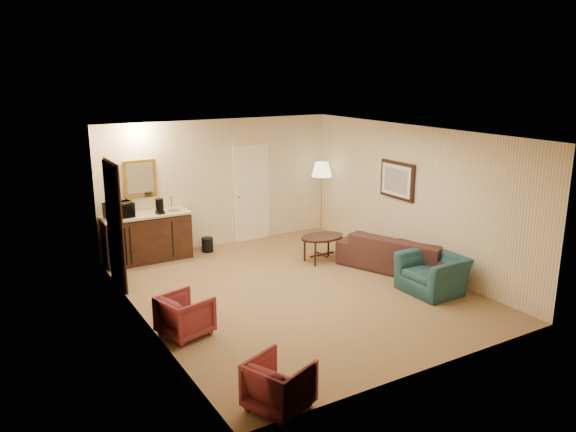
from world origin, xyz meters
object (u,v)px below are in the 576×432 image
object	(u,v)px
rose_chair_near	(185,313)
coffee_maker	(160,206)
sofa	(401,247)
wetbar_cabinet	(147,237)
floor_lamp	(321,200)
waste_bin	(207,245)
teal_armchair	(433,267)
coffee_table	(322,248)
microwave	(119,209)
rose_chair_far	(279,382)

from	to	relation	value
rose_chair_near	coffee_maker	xyz separation A→B (m)	(0.74, 3.24, 0.75)
sofa	rose_chair_near	xyz separation A→B (m)	(-4.30, -0.48, -0.12)
wetbar_cabinet	floor_lamp	bearing A→B (deg)	-4.87
wetbar_cabinet	waste_bin	bearing A→B (deg)	-3.38
teal_armchair	waste_bin	xyz separation A→B (m)	(-2.37, 3.84, -0.28)
rose_chair_near	coffee_maker	bearing A→B (deg)	-28.92
waste_bin	coffee_maker	bearing A→B (deg)	-177.68
teal_armchair	floor_lamp	bearing A→B (deg)	175.74
teal_armchair	coffee_maker	size ratio (longest dim) A/B	3.33
coffee_maker	coffee_table	bearing A→B (deg)	-46.30
teal_armchair	microwave	world-z (taller)	microwave
rose_chair_near	floor_lamp	distance (m)	5.25
rose_chair_far	coffee_maker	xyz separation A→B (m)	(0.49, 5.41, 0.75)
rose_chair_near	rose_chair_far	world-z (taller)	rose_chair_near
coffee_table	floor_lamp	world-z (taller)	floor_lamp
floor_lamp	waste_bin	world-z (taller)	floor_lamp
coffee_table	microwave	xyz separation A→B (m)	(-3.35, 1.71, 0.84)
microwave	coffee_maker	xyz separation A→B (m)	(0.74, -0.10, -0.02)
waste_bin	rose_chair_far	bearing A→B (deg)	-104.74
microwave	coffee_maker	world-z (taller)	microwave
waste_bin	coffee_table	bearing A→B (deg)	-44.74
waste_bin	coffee_maker	distance (m)	1.32
coffee_table	coffee_maker	bearing A→B (deg)	148.32
sofa	floor_lamp	distance (m)	2.58
microwave	coffee_maker	size ratio (longest dim) A/B	1.72
sofa	teal_armchair	distance (m)	1.07
sofa	waste_bin	distance (m)	3.84
coffee_maker	wetbar_cabinet	bearing A→B (deg)	140.82
wetbar_cabinet	waste_bin	world-z (taller)	wetbar_cabinet
wetbar_cabinet	floor_lamp	size ratio (longest dim) A/B	0.99
wetbar_cabinet	rose_chair_far	xyz separation A→B (m)	(-0.25, -5.52, -0.15)
coffee_table	floor_lamp	bearing A→B (deg)	57.00
rose_chair_near	teal_armchair	bearing A→B (deg)	-114.02
sofa	wetbar_cabinet	bearing A→B (deg)	29.90
waste_bin	rose_chair_near	bearing A→B (deg)	-117.16
wetbar_cabinet	sofa	xyz separation A→B (m)	(3.80, -2.87, -0.02)
coffee_table	coffee_maker	world-z (taller)	coffee_maker
rose_chair_near	coffee_table	distance (m)	3.73
floor_lamp	coffee_table	bearing A→B (deg)	-123.00
wetbar_cabinet	rose_chair_near	xyz separation A→B (m)	(-0.50, -3.35, -0.14)
waste_bin	microwave	distance (m)	1.93
coffee_table	teal_armchair	bearing A→B (deg)	-72.28
waste_bin	microwave	world-z (taller)	microwave
wetbar_cabinet	sofa	distance (m)	4.76
sofa	coffee_maker	world-z (taller)	coffee_maker
teal_armchair	coffee_maker	distance (m)	5.09
wetbar_cabinet	waste_bin	size ratio (longest dim) A/B	5.70
coffee_table	microwave	size ratio (longest dim) A/B	1.73
rose_chair_far	floor_lamp	world-z (taller)	floor_lamp
coffee_table	coffee_maker	size ratio (longest dim) A/B	2.99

